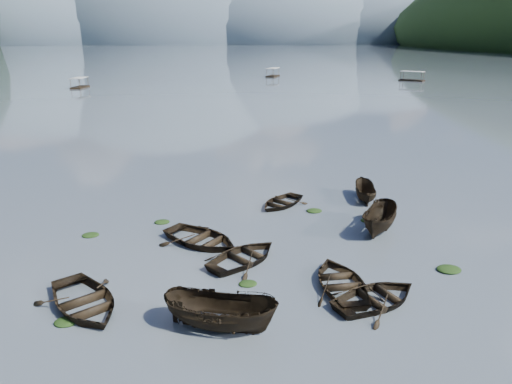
{
  "coord_description": "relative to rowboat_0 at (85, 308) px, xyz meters",
  "views": [
    {
      "loc": [
        -3.43,
        -15.6,
        11.52
      ],
      "look_at": [
        0.0,
        12.0,
        2.0
      ],
      "focal_mm": 32.0,
      "sensor_mm": 36.0,
      "label": 1
    }
  ],
  "objects": [
    {
      "name": "ground_plane",
      "position": [
        8.87,
        -2.85,
        0.0
      ],
      "size": [
        2400.0,
        2400.0,
        0.0
      ],
      "primitive_type": "plane",
      "color": "#4B545E"
    },
    {
      "name": "haze_mtn_a",
      "position": [
        -251.13,
        897.15,
        0.0
      ],
      "size": [
        520.0,
        520.0,
        280.0
      ],
      "primitive_type": "ellipsoid",
      "color": "#475666",
      "rests_on": "ground"
    },
    {
      "name": "haze_mtn_b",
      "position": [
        -51.13,
        897.15,
        0.0
      ],
      "size": [
        520.0,
        520.0,
        340.0
      ],
      "primitive_type": "ellipsoid",
      "color": "#475666",
      "rests_on": "ground"
    },
    {
      "name": "haze_mtn_c",
      "position": [
        148.87,
        897.15,
        0.0
      ],
      "size": [
        520.0,
        520.0,
        260.0
      ],
      "primitive_type": "ellipsoid",
      "color": "#475666",
      "rests_on": "ground"
    },
    {
      "name": "haze_mtn_d",
      "position": [
        328.87,
        897.15,
        0.0
      ],
      "size": [
        520.0,
        520.0,
        220.0
      ],
      "primitive_type": "ellipsoid",
      "color": "#475666",
      "rests_on": "ground"
    },
    {
      "name": "rowboat_0",
      "position": [
        0.0,
        0.0,
        0.0
      ],
      "size": [
        5.7,
        6.17,
        1.04
      ],
      "primitive_type": "imported",
      "rotation": [
        0.0,
        0.0,
        0.55
      ],
      "color": "black",
      "rests_on": "ground"
    },
    {
      "name": "rowboat_1",
      "position": [
        7.54,
        3.57,
        0.0
      ],
      "size": [
        5.52,
        5.31,
        0.93
      ],
      "primitive_type": "imported",
      "rotation": [
        0.0,
        0.0,
        2.24
      ],
      "color": "black",
      "rests_on": "ground"
    },
    {
      "name": "rowboat_2",
      "position": [
        5.97,
        -2.32,
        0.0
      ],
      "size": [
        5.23,
        3.49,
        1.89
      ],
      "primitive_type": "imported",
      "rotation": [
        0.0,
        0.0,
        1.2
      ],
      "color": "black",
      "rests_on": "ground"
    },
    {
      "name": "rowboat_3",
      "position": [
        11.94,
        0.31,
        0.0
      ],
      "size": [
        3.35,
        4.63,
        0.95
      ],
      "primitive_type": "imported",
      "rotation": [
        0.0,
        0.0,
        3.16
      ],
      "color": "black",
      "rests_on": "ground"
    },
    {
      "name": "rowboat_4",
      "position": [
        13.13,
        -1.23,
        0.0
      ],
      "size": [
        5.31,
        4.6,
        0.92
      ],
      "primitive_type": "imported",
      "rotation": [
        0.0,
        0.0,
        1.95
      ],
      "color": "black",
      "rests_on": "ground"
    },
    {
      "name": "rowboat_5",
      "position": [
        16.32,
        6.59,
        0.0
      ],
      "size": [
        4.12,
        4.9,
        1.82
      ],
      "primitive_type": "imported",
      "rotation": [
        0.0,
        0.0,
        -0.6
      ],
      "color": "black",
      "rests_on": "ground"
    },
    {
      "name": "rowboat_6",
      "position": [
        5.25,
        6.11,
        0.0
      ],
      "size": [
        6.12,
        6.04,
        1.04
      ],
      "primitive_type": "imported",
      "rotation": [
        0.0,
        0.0,
        0.82
      ],
      "color": "black",
      "rests_on": "ground"
    },
    {
      "name": "rowboat_7",
      "position": [
        11.02,
        11.84,
        0.0
      ],
      "size": [
        4.93,
        4.94,
        0.84
      ],
      "primitive_type": "imported",
      "rotation": [
        0.0,
        0.0,
        5.5
      ],
      "color": "black",
      "rests_on": "ground"
    },
    {
      "name": "rowboat_8",
      "position": [
        17.38,
        12.24,
        0.0
      ],
      "size": [
        2.17,
        3.97,
        1.45
      ],
      "primitive_type": "imported",
      "rotation": [
        0.0,
        0.0,
        2.93
      ],
      "color": "black",
      "rests_on": "ground"
    },
    {
      "name": "weed_clump_0",
      "position": [
        -0.5,
        -1.07,
        0.0
      ],
      "size": [
        1.03,
        0.85,
        0.23
      ],
      "primitive_type": "ellipsoid",
      "color": "black",
      "rests_on": "ground"
    },
    {
      "name": "weed_clump_1",
      "position": [
        7.47,
        1.11,
        0.0
      ],
      "size": [
        0.91,
        0.73,
        0.2
      ],
      "primitive_type": "ellipsoid",
      "color": "black",
      "rests_on": "ground"
    },
    {
      "name": "weed_clump_2",
      "position": [
        7.22,
        -1.3,
        0.0
      ],
      "size": [
        1.32,
        1.06,
        0.29
      ],
      "primitive_type": "ellipsoid",
      "color": "black",
      "rests_on": "ground"
    },
    {
      "name": "weed_clump_3",
      "position": [
        16.12,
        8.21,
        0.0
      ],
      "size": [
        0.86,
        0.73,
        0.19
      ],
      "primitive_type": "ellipsoid",
      "color": "black",
      "rests_on": "ground"
    },
    {
      "name": "weed_clump_4",
      "position": [
        17.98,
        1.21,
        0.0
      ],
      "size": [
        1.27,
        1.01,
        0.26
      ],
      "primitive_type": "ellipsoid",
      "color": "black",
      "rests_on": "ground"
    },
    {
      "name": "weed_clump_5",
      "position": [
        -1.44,
        8.01,
        0.0
      ],
      "size": [
        1.03,
        0.83,
        0.22
      ],
      "primitive_type": "ellipsoid",
      "color": "black",
      "rests_on": "ground"
    },
    {
      "name": "weed_clump_6",
      "position": [
        2.74,
        9.58,
        0.0
      ],
      "size": [
        0.98,
        0.82,
        0.21
      ],
      "primitive_type": "ellipsoid",
      "color": "black",
      "rests_on": "ground"
    },
    {
      "name": "weed_clump_7",
      "position": [
        13.09,
        10.3,
        0.0
      ],
      "size": [
        1.09,
        0.87,
        0.24
      ],
      "primitive_type": "ellipsoid",
      "color": "black",
      "rests_on": "ground"
    },
    {
      "name": "pontoon_left",
      "position": [
        -22.18,
        95.12,
        0.0
      ],
      "size": [
        3.44,
        6.29,
        2.28
      ],
      "primitive_type": null,
      "rotation": [
        0.0,
        0.0,
        -0.17
      ],
      "color": "black",
      "rests_on": "ground"
    },
    {
      "name": "pontoon_centre",
      "position": [
        27.81,
        120.71,
        0.0
      ],
      "size": [
        5.17,
        6.85,
        2.43
      ],
      "primitive_type": null,
      "rotation": [
        0.0,
        0.0,
        -0.46
      ],
      "color": "black",
      "rests_on": "ground"
    },
    {
      "name": "pontoon_right",
      "position": [
        63.08,
        102.24,
        0.0
      ],
      "size": [
        6.48,
        6.41,
        2.47
      ],
      "primitive_type": null,
      "rotation": [
        0.0,
        0.0,
        0.8
      ],
      "color": "black",
      "rests_on": "ground"
    }
  ]
}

